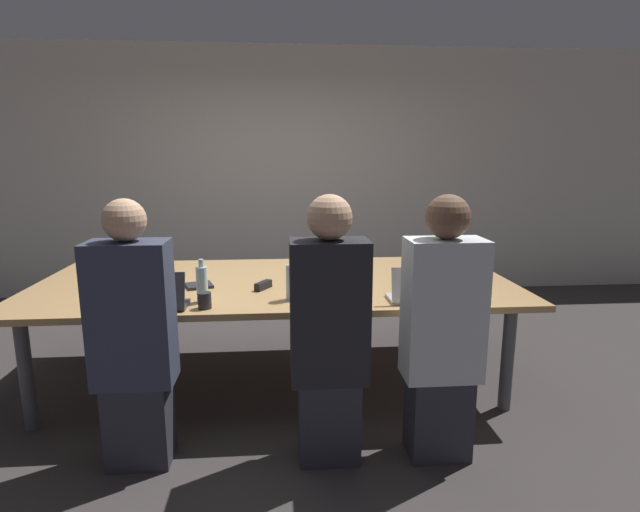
{
  "coord_description": "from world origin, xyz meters",
  "views": [
    {
      "loc": [
        0.04,
        -3.42,
        1.61
      ],
      "look_at": [
        0.32,
        0.1,
        0.89
      ],
      "focal_mm": 28.0,
      "sensor_mm": 36.0,
      "label": 1
    }
  ],
  "objects_px": {
    "stapler": "(263,285)",
    "bottle_near_midright": "(292,282)",
    "cup_near_right": "(458,293)",
    "person_near_left": "(134,340)",
    "laptop_near_right": "(417,291)",
    "laptop_near_left": "(157,298)",
    "person_near_midright": "(329,335)",
    "bottle_near_left": "(202,284)",
    "laptop_near_midright": "(338,294)",
    "cup_near_left": "(205,301)",
    "person_near_right": "(442,333)"
  },
  "relations": [
    {
      "from": "stapler",
      "to": "bottle_near_midright",
      "type": "bearing_deg",
      "value": -22.45
    },
    {
      "from": "cup_near_right",
      "to": "person_near_left",
      "type": "bearing_deg",
      "value": -168.27
    },
    {
      "from": "laptop_near_right",
      "to": "cup_near_right",
      "type": "height_order",
      "value": "laptop_near_right"
    },
    {
      "from": "laptop_near_left",
      "to": "stapler",
      "type": "xyz_separation_m",
      "value": [
        0.59,
        0.39,
        -0.04
      ]
    },
    {
      "from": "person_near_midright",
      "to": "person_near_left",
      "type": "bearing_deg",
      "value": -2.43
    },
    {
      "from": "bottle_near_left",
      "to": "bottle_near_midright",
      "type": "bearing_deg",
      "value": 1.21
    },
    {
      "from": "laptop_near_right",
      "to": "bottle_near_midright",
      "type": "relative_size",
      "value": 1.26
    },
    {
      "from": "laptop_near_right",
      "to": "cup_near_right",
      "type": "bearing_deg",
      "value": -172.05
    },
    {
      "from": "laptop_near_right",
      "to": "stapler",
      "type": "relative_size",
      "value": 2.19
    },
    {
      "from": "laptop_near_right",
      "to": "bottle_near_left",
      "type": "distance_m",
      "value": 1.28
    },
    {
      "from": "bottle_near_left",
      "to": "laptop_near_midright",
      "type": "distance_m",
      "value": 0.81
    },
    {
      "from": "cup_near_right",
      "to": "cup_near_left",
      "type": "xyz_separation_m",
      "value": [
        -1.52,
        -0.06,
        0.01
      ]
    },
    {
      "from": "person_near_left",
      "to": "laptop_near_midright",
      "type": "relative_size",
      "value": 4.31
    },
    {
      "from": "person_near_midright",
      "to": "laptop_near_left",
      "type": "bearing_deg",
      "value": -21.13
    },
    {
      "from": "person_near_left",
      "to": "bottle_near_left",
      "type": "distance_m",
      "value": 0.56
    },
    {
      "from": "cup_near_left",
      "to": "bottle_near_midright",
      "type": "distance_m",
      "value": 0.53
    },
    {
      "from": "cup_near_left",
      "to": "stapler",
      "type": "bearing_deg",
      "value": 51.0
    },
    {
      "from": "laptop_near_left",
      "to": "bottle_near_midright",
      "type": "height_order",
      "value": "bottle_near_midright"
    },
    {
      "from": "person_near_right",
      "to": "laptop_near_left",
      "type": "xyz_separation_m",
      "value": [
        -1.54,
        0.38,
        0.11
      ]
    },
    {
      "from": "person_near_right",
      "to": "cup_near_left",
      "type": "relative_size",
      "value": 14.98
    },
    {
      "from": "laptop_near_right",
      "to": "laptop_near_left",
      "type": "relative_size",
      "value": 1.0
    },
    {
      "from": "person_near_right",
      "to": "bottle_near_left",
      "type": "xyz_separation_m",
      "value": [
        -1.31,
        0.5,
        0.16
      ]
    },
    {
      "from": "cup_near_left",
      "to": "stapler",
      "type": "xyz_separation_m",
      "value": [
        0.32,
        0.4,
        -0.02
      ]
    },
    {
      "from": "cup_near_right",
      "to": "person_near_left",
      "type": "relative_size",
      "value": 0.06
    },
    {
      "from": "person_near_midright",
      "to": "stapler",
      "type": "relative_size",
      "value": 9.44
    },
    {
      "from": "person_near_left",
      "to": "laptop_near_left",
      "type": "bearing_deg",
      "value": -98.89
    },
    {
      "from": "laptop_near_left",
      "to": "person_near_midright",
      "type": "distance_m",
      "value": 1.02
    },
    {
      "from": "laptop_near_left",
      "to": "person_near_midright",
      "type": "xyz_separation_m",
      "value": [
        0.95,
        -0.37,
        -0.11
      ]
    },
    {
      "from": "person_near_right",
      "to": "bottle_near_left",
      "type": "height_order",
      "value": "person_near_right"
    },
    {
      "from": "person_near_right",
      "to": "stapler",
      "type": "xyz_separation_m",
      "value": [
        -0.95,
        0.77,
        0.07
      ]
    },
    {
      "from": "laptop_near_midright",
      "to": "laptop_near_left",
      "type": "bearing_deg",
      "value": -0.24
    },
    {
      "from": "cup_near_left",
      "to": "bottle_near_left",
      "type": "xyz_separation_m",
      "value": [
        -0.03,
        0.13,
        0.07
      ]
    },
    {
      "from": "laptop_near_left",
      "to": "bottle_near_midright",
      "type": "relative_size",
      "value": 1.26
    },
    {
      "from": "cup_near_right",
      "to": "bottle_near_left",
      "type": "relative_size",
      "value": 0.31
    },
    {
      "from": "person_near_right",
      "to": "bottle_near_midright",
      "type": "bearing_deg",
      "value": -33.84
    },
    {
      "from": "bottle_near_left",
      "to": "laptop_near_midright",
      "type": "relative_size",
      "value": 0.81
    },
    {
      "from": "laptop_near_right",
      "to": "person_near_right",
      "type": "height_order",
      "value": "person_near_right"
    },
    {
      "from": "laptop_near_right",
      "to": "cup_near_right",
      "type": "relative_size",
      "value": 4.08
    },
    {
      "from": "bottle_near_midright",
      "to": "stapler",
      "type": "relative_size",
      "value": 1.73
    },
    {
      "from": "laptop_near_right",
      "to": "person_near_left",
      "type": "height_order",
      "value": "person_near_left"
    },
    {
      "from": "person_near_right",
      "to": "cup_near_right",
      "type": "bearing_deg",
      "value": -118.71
    },
    {
      "from": "cup_near_right",
      "to": "laptop_near_midright",
      "type": "distance_m",
      "value": 0.75
    },
    {
      "from": "laptop_near_left",
      "to": "bottle_near_left",
      "type": "xyz_separation_m",
      "value": [
        0.24,
        0.12,
        0.05
      ]
    },
    {
      "from": "person_near_right",
      "to": "stapler",
      "type": "bearing_deg",
      "value": -39.06
    },
    {
      "from": "laptop_near_left",
      "to": "stapler",
      "type": "bearing_deg",
      "value": -146.52
    },
    {
      "from": "cup_near_right",
      "to": "person_near_midright",
      "type": "height_order",
      "value": "person_near_midright"
    },
    {
      "from": "person_near_left",
      "to": "bottle_near_midright",
      "type": "height_order",
      "value": "person_near_left"
    },
    {
      "from": "cup_near_right",
      "to": "laptop_near_left",
      "type": "bearing_deg",
      "value": -178.18
    },
    {
      "from": "stapler",
      "to": "cup_near_left",
      "type": "bearing_deg",
      "value": -97.03
    },
    {
      "from": "person_near_right",
      "to": "cup_near_right",
      "type": "distance_m",
      "value": 0.51
    }
  ]
}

